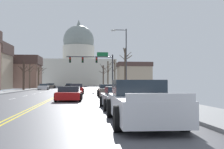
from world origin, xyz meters
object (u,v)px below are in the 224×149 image
pedestrian_01 (130,85)px  sedan_oncoming_00 (44,87)px  pedestrian_00 (120,85)px  sedan_near_01 (76,89)px  sedan_near_03 (69,94)px  bicycle_parked (127,91)px  sedan_near_04 (120,98)px  street_lamp_right (124,55)px  sedan_near_02 (107,91)px  pickup_truck_near_05 (141,103)px  sedan_oncoming_01 (51,86)px  sedan_near_00 (76,88)px  signal_gantry (96,63)px  sedan_oncoming_02 (69,85)px

pedestrian_01 → sedan_oncoming_00: bearing=127.2°
pedestrian_00 → sedan_near_01: bearing=-145.7°
pedestrian_01 → sedan_near_01: bearing=-171.0°
sedan_near_03 → bicycle_parked: bearing=58.4°
sedan_near_03 → sedan_near_04: 7.84m
pedestrian_00 → sedan_oncoming_00: bearing=130.4°
street_lamp_right → sedan_near_02: size_ratio=1.78×
pickup_truck_near_05 → sedan_oncoming_01: (-10.48, 57.51, -0.13)m
sedan_near_02 → sedan_near_03: size_ratio=1.05×
sedan_near_01 → bicycle_parked: 6.70m
sedan_near_00 → signal_gantry: bearing=56.6°
sedan_near_04 → pedestrian_01: (3.96, 21.18, 0.55)m
signal_gantry → sedan_near_02: bearing=-88.3°
signal_gantry → sedan_oncoming_00: size_ratio=1.86×
pickup_truck_near_05 → sedan_oncoming_02: bearing=95.6°
bicycle_parked → sedan_near_01: bearing=155.0°
pedestrian_01 → sedan_oncoming_02: bearing=103.8°
sedan_oncoming_02 → pedestrian_01: (10.69, -43.59, 0.60)m
signal_gantry → pedestrian_01: (4.22, -9.87, -3.64)m
sedan_near_02 → sedan_oncoming_00: sedan_near_02 is taller
sedan_near_01 → pedestrian_01: (7.08, 1.12, 0.54)m
pickup_truck_near_05 → pedestrian_00: bearing=84.3°
signal_gantry → sedan_oncoming_02: size_ratio=1.85×
sedan_near_04 → pickup_truck_near_05: bearing=-89.0°
signal_gantry → pickup_truck_near_05: (0.36, -36.53, -4.06)m
sedan_near_04 → sedan_near_02: bearing=88.9°
street_lamp_right → sedan_oncoming_01: bearing=112.1°
sedan_near_00 → pickup_truck_near_05: pickup_truck_near_05 is taller
sedan_oncoming_01 → sedan_oncoming_02: size_ratio=1.04×
pedestrian_01 → pedestrian_00: bearing=106.7°
signal_gantry → pedestrian_01: signal_gantry is taller
street_lamp_right → sedan_near_02: 7.74m
street_lamp_right → bicycle_parked: 4.88m
sedan_near_01 → sedan_near_04: sedan_near_01 is taller
sedan_oncoming_01 → pedestrian_00: pedestrian_00 is taller
sedan_oncoming_02 → pedestrian_00: (9.77, -40.51, 0.54)m
signal_gantry → sedan_oncoming_02: (-6.47, 33.72, -4.25)m
street_lamp_right → bicycle_parked: street_lamp_right is taller
bicycle_parked → sedan_oncoming_02: bearing=101.5°
signal_gantry → sedan_near_00: 7.13m
sedan_near_02 → pedestrian_00: pedestrian_00 is taller
pedestrian_00 → sedan_oncoming_02: bearing=103.6°
sedan_near_00 → bicycle_parked: (6.38, -9.02, -0.08)m
sedan_near_01 → sedan_oncoming_02: size_ratio=1.08×
sedan_near_00 → sedan_near_04: (3.44, -26.25, 0.01)m
street_lamp_right → sedan_near_03: size_ratio=1.86×
pedestrian_00 → signal_gantry: bearing=115.9°
sedan_near_03 → sedan_oncoming_00: sedan_oncoming_00 is taller
sedan_near_03 → sedan_near_04: bearing=-65.3°
sedan_near_01 → sedan_oncoming_01: 32.78m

